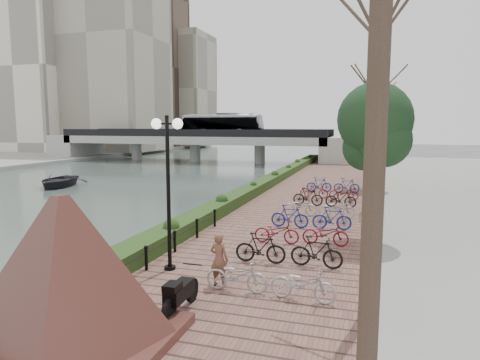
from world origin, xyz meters
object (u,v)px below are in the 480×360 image
at_px(granite_monument, 64,274).
at_px(pedestrian, 219,259).
at_px(motorcycle, 181,292).
at_px(boat, 58,180).
at_px(lamppost, 168,159).

height_order(granite_monument, pedestrian, granite_monument).
height_order(granite_monument, motorcycle, granite_monument).
relative_size(pedestrian, boat, 0.31).
relative_size(lamppost, pedestrian, 3.15).
distance_m(granite_monument, lamppost, 5.35).
relative_size(lamppost, boat, 0.98).
distance_m(lamppost, boat, 24.84).
height_order(lamppost, pedestrian, lamppost).
xyz_separation_m(granite_monument, motorcycle, (1.40, 2.28, -1.09)).
bearing_deg(pedestrian, motorcycle, 90.15).
height_order(pedestrian, boat, pedestrian).
bearing_deg(boat, motorcycle, -59.78).
bearing_deg(granite_monument, motorcycle, 58.57).
xyz_separation_m(granite_monument, boat, (-18.47, 21.57, -1.57)).
xyz_separation_m(lamppost, pedestrian, (1.94, -0.83, -2.68)).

